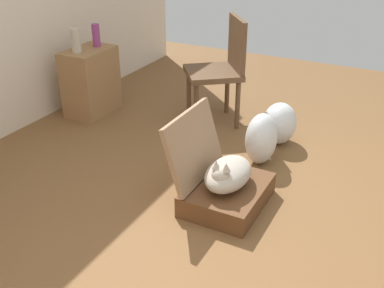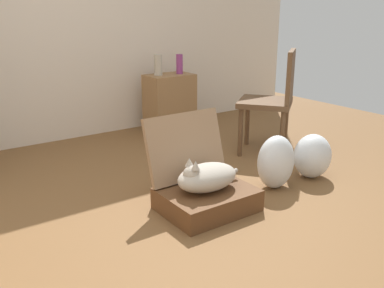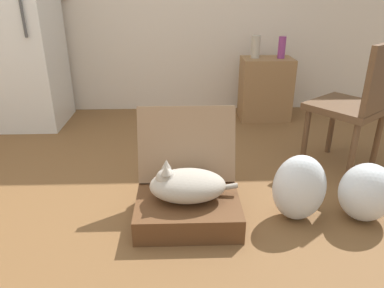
{
  "view_description": "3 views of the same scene",
  "coord_description": "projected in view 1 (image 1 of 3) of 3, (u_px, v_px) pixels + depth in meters",
  "views": [
    {
      "loc": [
        -2.08,
        -0.96,
        1.82
      ],
      "look_at": [
        0.36,
        0.32,
        0.39
      ],
      "focal_mm": 43.21,
      "sensor_mm": 36.0,
      "label": 1
    },
    {
      "loc": [
        -1.24,
        -2.04,
        1.31
      ],
      "look_at": [
        0.48,
        0.4,
        0.35
      ],
      "focal_mm": 39.56,
      "sensor_mm": 36.0,
      "label": 2
    },
    {
      "loc": [
        0.31,
        -1.77,
        1.29
      ],
      "look_at": [
        0.39,
        0.58,
        0.26
      ],
      "focal_mm": 33.84,
      "sensor_mm": 36.0,
      "label": 3
    }
  ],
  "objects": [
    {
      "name": "ground_plane",
      "position": [
        210.0,
        234.0,
        2.87
      ],
      "size": [
        7.68,
        7.68,
        0.0
      ],
      "primitive_type": "plane",
      "color": "brown",
      "rests_on": "ground"
    },
    {
      "name": "suitcase_base",
      "position": [
        227.0,
        195.0,
        3.13
      ],
      "size": [
        0.61,
        0.48,
        0.15
      ],
      "primitive_type": "cube",
      "color": "brown",
      "rests_on": "ground"
    },
    {
      "name": "suitcase_lid",
      "position": [
        194.0,
        146.0,
        3.09
      ],
      "size": [
        0.61,
        0.17,
        0.47
      ],
      "primitive_type": "cube",
      "rotation": [
        1.28,
        0.0,
        0.0
      ],
      "color": "#9B7756",
      "rests_on": "suitcase_base"
    },
    {
      "name": "cat",
      "position": [
        228.0,
        174.0,
        3.04
      ],
      "size": [
        0.52,
        0.28,
        0.24
      ],
      "color": "#B2A899",
      "rests_on": "suitcase_base"
    },
    {
      "name": "plastic_bag_white",
      "position": [
        261.0,
        139.0,
        3.58
      ],
      "size": [
        0.31,
        0.24,
        0.41
      ],
      "primitive_type": "ellipsoid",
      "color": "silver",
      "rests_on": "ground"
    },
    {
      "name": "plastic_bag_clear",
      "position": [
        279.0,
        123.0,
        3.9
      ],
      "size": [
        0.32,
        0.28,
        0.36
      ],
      "primitive_type": "ellipsoid",
      "color": "silver",
      "rests_on": "ground"
    },
    {
      "name": "side_table",
      "position": [
        91.0,
        82.0,
        4.43
      ],
      "size": [
        0.51,
        0.33,
        0.63
      ],
      "primitive_type": "cube",
      "color": "olive",
      "rests_on": "ground"
    },
    {
      "name": "vase_tall",
      "position": [
        76.0,
        41.0,
        4.14
      ],
      "size": [
        0.09,
        0.09,
        0.22
      ],
      "primitive_type": "cylinder",
      "color": "#B7AD99",
      "rests_on": "side_table"
    },
    {
      "name": "vase_short",
      "position": [
        96.0,
        35.0,
        4.33
      ],
      "size": [
        0.07,
        0.07,
        0.21
      ],
      "primitive_type": "cylinder",
      "color": "#8C387A",
      "rests_on": "side_table"
    },
    {
      "name": "chair",
      "position": [
        221.0,
        67.0,
        4.14
      ],
      "size": [
        0.66,
        0.66,
        0.96
      ],
      "rotation": [
        0.0,
        0.0,
        -2.47
      ],
      "color": "brown",
      "rests_on": "ground"
    }
  ]
}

